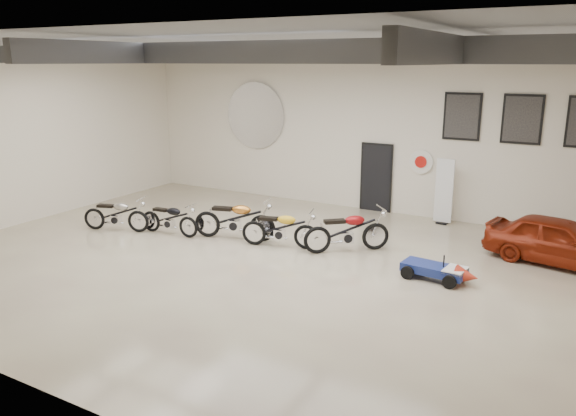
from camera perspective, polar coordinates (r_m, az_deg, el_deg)
The scene contains 18 objects.
floor at distance 13.25m, azimuth -2.58°, elevation -5.76°, with size 16.00×12.00×0.01m, color beige.
ceiling at distance 12.42m, azimuth -2.86°, elevation 16.41°, with size 16.00×12.00×0.01m, color gray.
back_wall at distance 17.90m, azimuth 7.69°, elevation 7.75°, with size 16.00×0.02×5.00m, color silver.
left_wall at distance 18.14m, azimuth -24.76°, elevation 6.63°, with size 0.02×12.00×5.00m, color silver.
ceiling_beams at distance 12.41m, azimuth -2.84°, elevation 15.25°, with size 15.80×11.80×0.32m, color #595B61, non-canonical shape.
door at distance 17.91m, azimuth 8.96°, elevation 3.00°, with size 0.92×0.08×2.10m, color black.
logo_plaque at distance 19.67m, azimuth -3.33°, elevation 9.34°, with size 2.30×0.06×1.16m, color silver, non-canonical shape.
poster_left at distance 16.91m, azimuth 17.27°, elevation 8.87°, with size 1.05×0.08×1.35m, color black, non-canonical shape.
poster_mid at distance 16.64m, azimuth 22.69°, elevation 8.32°, with size 1.05×0.08×1.35m, color black, non-canonical shape.
oil_sign at distance 17.35m, azimuth 13.37°, elevation 4.59°, with size 0.72×0.10×0.72m, color white, non-canonical shape.
banner_stand at distance 16.85m, azimuth 15.57°, elevation 1.58°, with size 0.52×0.21×1.91m, color white, non-canonical shape.
motorcycle_silver at distance 16.39m, azimuth -17.10°, elevation -0.56°, with size 1.90×0.59×0.99m, color silver, non-canonical shape.
motorcycle_black at distance 15.68m, azimuth -11.98°, elevation -1.00°, with size 1.81×0.56×0.94m, color silver, non-canonical shape.
motorcycle_gold at distance 15.00m, azimuth -5.47°, elevation -1.05°, with size 2.20×0.68×1.15m, color silver, non-canonical shape.
motorcycle_yellow at distance 14.30m, azimuth -0.84°, elevation -2.02°, with size 1.97×0.61×1.03m, color silver, non-canonical shape.
motorcycle_red at distance 14.01m, azimuth 6.01°, elevation -2.25°, with size 2.16×0.67×1.12m, color silver, non-canonical shape.
go_kart at distance 12.64m, azimuth 15.23°, elevation -5.84°, with size 1.67×0.75×0.61m, color navy, non-canonical shape.
vintage_car at distance 14.55m, azimuth 25.87°, elevation -3.03°, with size 3.32×1.34×1.13m, color maroon.
Camera 1 is at (6.65, -10.48, 4.62)m, focal length 35.00 mm.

